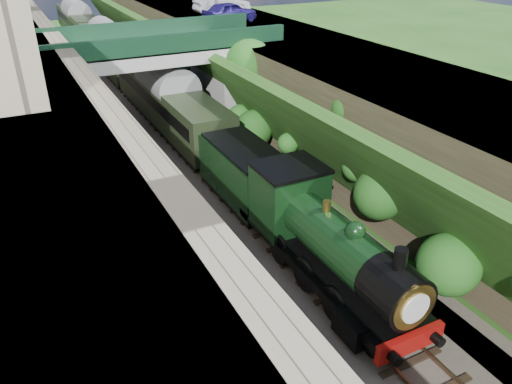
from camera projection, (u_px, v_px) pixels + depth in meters
ground at (369, 368)px, 16.49m from camera, size 160.00×160.00×0.00m
trackbed at (174, 152)px, 32.22m from camera, size 10.00×90.00×0.20m
retaining_wall at (78, 114)px, 28.43m from camera, size 1.00×90.00×7.00m
street_plateau_left at (11, 124)px, 27.04m from camera, size 6.00×90.00×7.00m
street_plateau_right at (302, 87)px, 34.61m from camera, size 8.00×90.00×6.25m
embankment_slope at (265, 117)px, 30.47m from camera, size 4.45×90.00×6.37m
track_left at (144, 156)px, 31.35m from camera, size 2.50×90.00×0.20m
track_right at (192, 147)px, 32.63m from camera, size 2.50×90.00×0.20m
road_bridge at (164, 75)px, 33.90m from camera, size 16.00×6.40×7.25m
tree at (250, 69)px, 33.16m from camera, size 3.60×3.80×6.60m
car_blue at (230, 12)px, 39.44m from camera, size 5.06×3.20×1.61m
car_silver at (222, 4)px, 43.69m from camera, size 4.97×1.90×1.62m
locomotive at (326, 243)px, 19.65m from camera, size 3.10×10.22×3.83m
tender at (245, 176)px, 25.59m from camera, size 2.70×6.00×3.05m
coach_front at (168, 101)px, 35.33m from camera, size 2.90×18.00×3.70m
coach_middle at (110, 51)px, 50.16m from camera, size 2.90×18.00×3.70m
coach_rear at (78, 23)px, 65.00m from camera, size 2.90×18.00×3.70m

